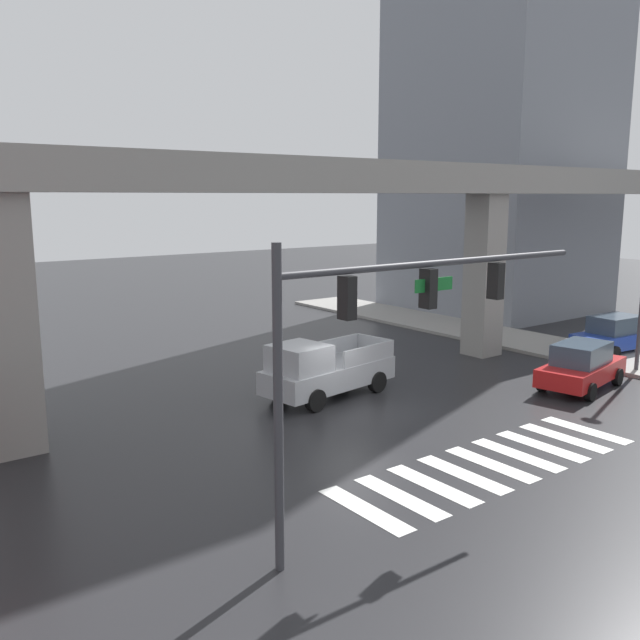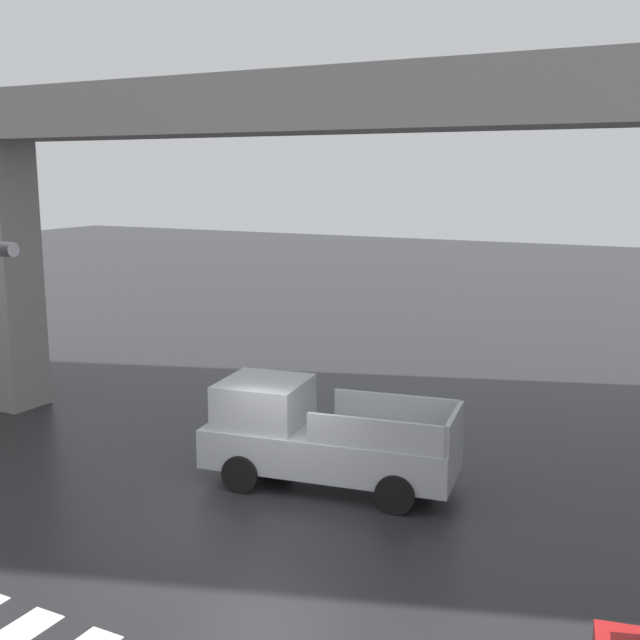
{
  "view_description": "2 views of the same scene",
  "coord_description": "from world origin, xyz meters",
  "px_view_note": "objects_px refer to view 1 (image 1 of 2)",
  "views": [
    {
      "loc": [
        -13.82,
        -16.31,
        7.0
      ],
      "look_at": [
        0.99,
        3.4,
        2.48
      ],
      "focal_mm": 38.12,
      "sensor_mm": 36.0,
      "label": 1
    },
    {
      "loc": [
        7.19,
        -11.53,
        6.31
      ],
      "look_at": [
        -0.25,
        2.84,
        3.25
      ],
      "focal_mm": 44.09,
      "sensor_mm": 36.0,
      "label": 2
    }
  ],
  "objects_px": {
    "sedan_blue": "(616,335)",
    "traffic_signal_mast": "(387,319)",
    "sedan_red": "(581,366)",
    "pickup_truck": "(323,370)"
  },
  "relations": [
    {
      "from": "sedan_red",
      "to": "pickup_truck",
      "type": "bearing_deg",
      "value": 150.19
    },
    {
      "from": "pickup_truck",
      "to": "traffic_signal_mast",
      "type": "xyz_separation_m",
      "value": [
        -4.74,
        -8.39,
        3.57
      ]
    },
    {
      "from": "pickup_truck",
      "to": "traffic_signal_mast",
      "type": "relative_size",
      "value": 0.61
    },
    {
      "from": "sedan_red",
      "to": "traffic_signal_mast",
      "type": "xyz_separation_m",
      "value": [
        -13.04,
        -3.63,
        3.7
      ]
    },
    {
      "from": "sedan_red",
      "to": "traffic_signal_mast",
      "type": "height_order",
      "value": "traffic_signal_mast"
    },
    {
      "from": "sedan_red",
      "to": "sedan_blue",
      "type": "xyz_separation_m",
      "value": [
        6.41,
        2.35,
        0.0
      ]
    },
    {
      "from": "pickup_truck",
      "to": "sedan_red",
      "type": "xyz_separation_m",
      "value": [
        8.31,
        -4.76,
        -0.14
      ]
    },
    {
      "from": "sedan_blue",
      "to": "traffic_signal_mast",
      "type": "relative_size",
      "value": 0.51
    },
    {
      "from": "traffic_signal_mast",
      "to": "sedan_blue",
      "type": "bearing_deg",
      "value": 17.09
    },
    {
      "from": "sedan_blue",
      "to": "traffic_signal_mast",
      "type": "height_order",
      "value": "traffic_signal_mast"
    }
  ]
}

